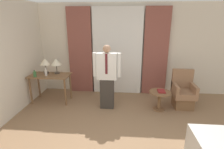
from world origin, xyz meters
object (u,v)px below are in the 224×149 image
bottle_by_lamp (46,72)px  person (107,75)px  table_lamp_right (56,62)px  desk (50,79)px  book (161,91)px  side_table (160,97)px  armchair (183,94)px  bottle_near_edge (35,74)px  table_lamp_left (45,62)px

bottle_by_lamp → person: 1.67m
table_lamp_right → person: size_ratio=0.26×
desk → table_lamp_right: 0.49m
table_lamp_right → book: 2.89m
person → side_table: person is taller
bottle_by_lamp → book: 3.05m
desk → armchair: armchair is taller
side_table → book: 0.17m
bottle_near_edge → bottle_by_lamp: bearing=26.7°
bottle_by_lamp → book: size_ratio=0.89×
table_lamp_left → book: size_ratio=1.69×
desk → bottle_near_edge: size_ratio=6.06×
bottle_by_lamp → desk: bearing=51.3°
armchair → person: bearing=-172.9°
bottle_by_lamp → book: bearing=-3.2°
side_table → table_lamp_left: bearing=172.9°
armchair → bottle_near_edge: bearing=-177.1°
desk → bottle_by_lamp: size_ratio=4.85×
bottle_near_edge → armchair: bearing=2.9°
desk → bottle_near_edge: bottle_near_edge is taller
bottle_by_lamp → armchair: bottle_by_lamp is taller
armchair → side_table: 0.69m
side_table → armchair: bearing=21.5°
desk → side_table: (2.93, -0.26, -0.32)m
armchair → side_table: bearing=-158.5°
armchair → book: bearing=-158.5°
table_lamp_right → person: (1.44, -0.38, -0.21)m
bottle_by_lamp → armchair: (3.64, 0.08, -0.51)m
desk → armchair: (3.58, -0.00, -0.29)m
side_table → bottle_near_edge: bearing=179.0°
table_lamp_left → armchair: size_ratio=0.43×
table_lamp_left → side_table: size_ratio=0.79×
desk → table_lamp_right: table_lamp_right is taller
table_lamp_right → bottle_by_lamp: 0.38m
bottle_by_lamp → side_table: (2.99, -0.18, -0.53)m
bottle_near_edge → bottle_by_lamp: size_ratio=0.80×
side_table → person: bearing=179.6°
desk → bottle_near_edge: 0.42m
person → book: 1.41m
table_lamp_right → armchair: size_ratio=0.43×
table_lamp_left → bottle_near_edge: table_lamp_left is taller
person → table_lamp_left: bearing=167.8°
table_lamp_left → side_table: table_lamp_left is taller
desk → table_lamp_left: size_ratio=2.55×
table_lamp_left → side_table: bearing=-7.1°
bottle_by_lamp → armchair: bearing=1.2°
table_lamp_right → book: (2.80, -0.38, -0.59)m
person → book: bearing=0.1°
armchair → bottle_by_lamp: bearing=-178.8°
bottle_by_lamp → person: (1.66, -0.17, 0.01)m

